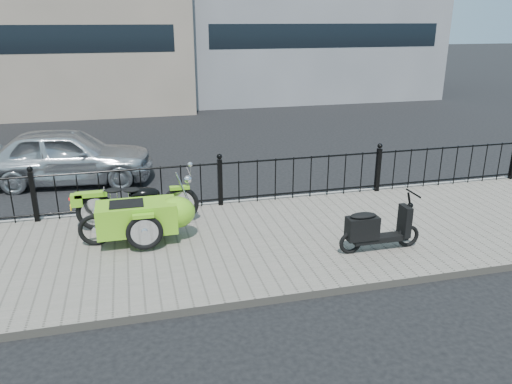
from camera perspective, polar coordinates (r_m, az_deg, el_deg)
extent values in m
plane|color=black|center=(9.11, -2.55, -4.95)|extent=(120.00, 120.00, 0.00)
cube|color=slate|center=(8.64, -1.87, -5.91)|extent=(30.00, 3.80, 0.12)
cube|color=gray|center=(10.39, -4.20, -1.48)|extent=(30.00, 0.10, 0.12)
cylinder|color=black|center=(9.97, -4.19, 3.24)|extent=(14.00, 0.04, 0.04)
cylinder|color=black|center=(10.20, -4.09, -0.81)|extent=(14.00, 0.04, 0.04)
cube|color=black|center=(10.11, -24.03, -0.52)|extent=(0.09, 0.09, 0.96)
sphere|color=black|center=(9.96, -24.45, 2.41)|extent=(0.11, 0.11, 0.11)
cube|color=black|center=(10.08, -4.13, 1.11)|extent=(0.09, 0.09, 0.96)
sphere|color=black|center=(9.93, -4.21, 4.08)|extent=(0.11, 0.11, 0.11)
cube|color=black|center=(11.21, 13.76, 2.47)|extent=(0.09, 0.09, 0.96)
sphere|color=black|center=(11.07, 13.98, 5.15)|extent=(0.11, 0.11, 0.11)
cube|color=black|center=(22.87, 8.27, 17.26)|extent=(10.50, 0.06, 1.00)
torus|color=black|center=(9.35, -8.63, -1.43)|extent=(0.69, 0.09, 0.69)
torus|color=black|center=(9.34, -17.81, -2.19)|extent=(0.69, 0.09, 0.69)
torus|color=black|center=(8.26, -12.61, -4.55)|extent=(0.60, 0.08, 0.60)
cube|color=gray|center=(9.31, -13.23, -1.70)|extent=(0.34, 0.22, 0.24)
cylinder|color=black|center=(9.33, -13.20, -2.10)|extent=(1.40, 0.04, 0.04)
ellipsoid|color=black|center=(9.23, -12.60, -0.24)|extent=(0.54, 0.29, 0.26)
cylinder|color=silver|center=(9.16, -7.71, 2.29)|extent=(0.03, 0.56, 0.03)
cylinder|color=silver|center=(9.25, -8.36, 0.40)|extent=(0.25, 0.04, 0.59)
sphere|color=silver|center=(9.20, -7.79, 1.45)|extent=(0.15, 0.15, 0.15)
cube|color=#75C51F|center=(9.24, -8.73, 0.49)|extent=(0.36, 0.12, 0.06)
cube|color=#75C51F|center=(9.23, -18.34, -0.24)|extent=(0.55, 0.16, 0.08)
ellipsoid|color=black|center=(9.19, -14.01, 0.23)|extent=(0.31, 0.22, 0.08)
ellipsoid|color=black|center=(9.19, -16.01, 0.18)|extent=(0.31, 0.22, 0.08)
sphere|color=red|center=(9.29, -20.44, -0.77)|extent=(0.07, 0.07, 0.07)
cube|color=yellow|center=(9.44, -20.38, -1.60)|extent=(0.02, 0.14, 0.10)
cube|color=#75C51F|center=(8.57, -13.45, -2.82)|extent=(1.30, 0.62, 0.50)
ellipsoid|color=#75C51F|center=(8.58, -9.13, -2.30)|extent=(0.65, 0.60, 0.54)
cube|color=black|center=(8.49, -14.58, -1.46)|extent=(0.55, 0.43, 0.06)
cube|color=#75C51F|center=(8.15, -12.76, -2.69)|extent=(0.34, 0.11, 0.06)
torus|color=black|center=(8.69, 16.99, -4.81)|extent=(0.39, 0.07, 0.39)
torus|color=black|center=(8.22, 10.74, -5.68)|extent=(0.39, 0.07, 0.39)
cube|color=black|center=(8.44, 13.96, -5.15)|extent=(0.94, 0.21, 0.09)
cube|color=black|center=(8.21, 12.04, -4.05)|extent=(0.52, 0.25, 0.38)
ellipsoid|color=black|center=(8.13, 12.15, -2.65)|extent=(0.44, 0.22, 0.09)
cube|color=black|center=(8.54, 16.63, -3.18)|extent=(0.11, 0.28, 0.52)
cylinder|color=black|center=(8.47, 17.19, -1.36)|extent=(0.15, 0.04, 0.42)
cylinder|color=black|center=(8.43, 17.54, -0.13)|extent=(0.03, 0.42, 0.03)
torus|color=black|center=(8.74, -17.92, -4.16)|extent=(0.56, 0.13, 0.56)
imported|color=silver|center=(12.58, -20.76, 3.89)|extent=(4.05, 1.98, 1.33)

